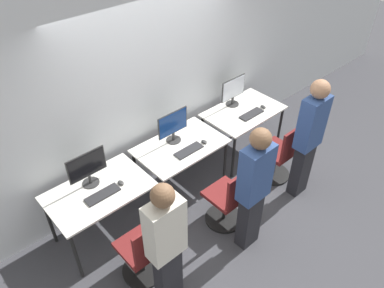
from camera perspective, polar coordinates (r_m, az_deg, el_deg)
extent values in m
plane|color=#3D3D42|center=(5.12, 1.11, -8.74)|extent=(20.00, 20.00, 0.00)
cube|color=silver|center=(4.77, -5.81, 8.66)|extent=(12.00, 0.05, 2.80)
cube|color=silver|center=(4.34, -14.09, -6.99)|extent=(1.14, 0.74, 0.02)
cylinder|color=black|center=(4.30, -17.21, -16.01)|extent=(0.04, 0.04, 0.73)
cylinder|color=black|center=(4.58, -5.68, -9.47)|extent=(0.04, 0.04, 0.73)
cylinder|color=black|center=(4.71, -20.88, -10.93)|extent=(0.04, 0.04, 0.73)
cylinder|color=black|center=(4.97, -10.16, -5.31)|extent=(0.04, 0.04, 0.73)
cylinder|color=#2D2D2D|center=(4.43, -15.14, -5.72)|extent=(0.19, 0.19, 0.01)
cylinder|color=#2D2D2D|center=(4.39, -15.28, -5.13)|extent=(0.04, 0.04, 0.11)
cube|color=#2D2D2D|center=(4.26, -15.76, -3.09)|extent=(0.46, 0.01, 0.32)
cube|color=black|center=(4.25, -15.71, -3.15)|extent=(0.43, 0.01, 0.29)
cube|color=#262628|center=(4.26, -13.46, -7.50)|extent=(0.39, 0.14, 0.02)
ellipsoid|color=#333333|center=(4.34, -10.80, -5.83)|extent=(0.06, 0.09, 0.03)
cylinder|color=black|center=(4.49, -7.37, -18.46)|extent=(0.48, 0.48, 0.03)
cylinder|color=black|center=(4.31, -7.61, -16.90)|extent=(0.04, 0.04, 0.40)
cube|color=maroon|center=(4.13, -7.87, -15.12)|extent=(0.44, 0.44, 0.05)
cube|color=maroon|center=(3.83, -6.38, -14.81)|extent=(0.40, 0.04, 0.44)
cube|color=#232328|center=(4.00, -3.66, -19.23)|extent=(0.25, 0.16, 0.76)
cube|color=silver|center=(3.42, -4.14, -12.89)|extent=(0.36, 0.20, 0.66)
sphere|color=brown|center=(3.10, -4.50, -7.85)|extent=(0.21, 0.21, 0.21)
cube|color=silver|center=(4.81, -1.76, -0.30)|extent=(1.14, 0.74, 0.02)
cylinder|color=black|center=(4.65, -4.03, -8.47)|extent=(0.04, 0.04, 0.73)
cylinder|color=black|center=(5.16, 5.05, -2.80)|extent=(0.04, 0.04, 0.73)
cylinder|color=black|center=(5.03, -8.58, -4.46)|extent=(0.04, 0.04, 0.73)
cylinder|color=black|center=(5.50, 0.29, 0.44)|extent=(0.04, 0.04, 0.73)
cylinder|color=#2D2D2D|center=(4.89, -2.82, 0.63)|extent=(0.19, 0.19, 0.01)
cylinder|color=#2D2D2D|center=(4.85, -2.85, 1.22)|extent=(0.04, 0.04, 0.11)
cube|color=#2D2D2D|center=(4.73, -2.96, 3.22)|extent=(0.46, 0.01, 0.32)
cube|color=navy|center=(4.72, -2.89, 3.18)|extent=(0.43, 0.01, 0.29)
cube|color=#262628|center=(4.70, -0.49, -1.00)|extent=(0.39, 0.14, 0.02)
ellipsoid|color=#333333|center=(4.83, 1.86, 0.34)|extent=(0.06, 0.09, 0.03)
cylinder|color=black|center=(4.92, 4.85, -11.21)|extent=(0.48, 0.48, 0.03)
cylinder|color=black|center=(4.76, 4.99, -9.53)|extent=(0.04, 0.04, 0.40)
cube|color=maroon|center=(4.59, 5.14, -7.66)|extent=(0.44, 0.44, 0.05)
cube|color=maroon|center=(4.33, 7.25, -6.81)|extent=(0.40, 0.04, 0.44)
cube|color=#232328|center=(4.44, 8.68, -11.33)|extent=(0.25, 0.16, 0.78)
cube|color=navy|center=(3.92, 9.68, -4.41)|extent=(0.36, 0.20, 0.68)
sphere|color=brown|center=(3.63, 10.42, 0.80)|extent=(0.22, 0.22, 0.22)
cube|color=silver|center=(5.52, 7.88, 4.96)|extent=(1.14, 0.74, 0.02)
cylinder|color=black|center=(5.25, 6.31, -1.99)|extent=(0.04, 0.04, 0.73)
cylinder|color=black|center=(5.93, 13.21, 2.43)|extent=(0.04, 0.04, 0.73)
cylinder|color=black|center=(5.59, 1.56, 1.15)|extent=(0.04, 0.04, 0.73)
cylinder|color=black|center=(6.23, 8.61, 5.02)|extent=(0.04, 0.04, 0.73)
cylinder|color=#2D2D2D|center=(5.63, 6.16, 6.09)|extent=(0.19, 0.19, 0.01)
cylinder|color=#2D2D2D|center=(5.60, 6.20, 6.64)|extent=(0.04, 0.04, 0.11)
cube|color=#2D2D2D|center=(5.49, 6.31, 8.47)|extent=(0.46, 0.01, 0.32)
cube|color=silver|center=(5.49, 6.37, 8.44)|extent=(0.43, 0.01, 0.29)
cube|color=#262628|center=(5.43, 9.06, 4.51)|extent=(0.39, 0.14, 0.02)
ellipsoid|color=#333333|center=(5.61, 10.78, 5.59)|extent=(0.06, 0.09, 0.03)
cylinder|color=black|center=(5.61, 12.18, -4.44)|extent=(0.48, 0.48, 0.03)
cylinder|color=black|center=(5.47, 12.48, -2.79)|extent=(0.04, 0.04, 0.40)
cube|color=maroon|center=(5.33, 12.80, -0.97)|extent=(0.44, 0.44, 0.05)
cube|color=maroon|center=(5.09, 14.96, 0.10)|extent=(0.40, 0.04, 0.44)
cube|color=#232328|center=(5.19, 16.26, -3.65)|extent=(0.25, 0.16, 0.80)
cube|color=navy|center=(4.74, 17.84, 3.12)|extent=(0.36, 0.20, 0.70)
sphere|color=#9E7051|center=(4.50, 18.98, 7.92)|extent=(0.23, 0.23, 0.23)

